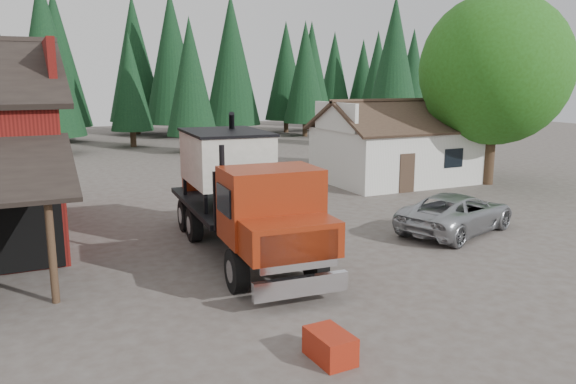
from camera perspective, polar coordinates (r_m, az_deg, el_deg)
name	(u,v)px	position (r m, az deg, el deg)	size (l,w,h in m)	color
ground	(286,295)	(15.29, -0.22, -10.43)	(120.00, 120.00, 0.00)	#4A413A
farmhouse	(396,152)	(32.35, 10.94, 4.03)	(8.60, 6.42, 4.65)	silver
deciduous_tree	(495,75)	(32.43, 20.31, 11.08)	(8.00, 8.00, 10.20)	#382619
conifer_backdrop	(95,142)	(55.47, -19.05, 4.87)	(76.00, 16.00, 16.00)	black
near_pine_b	(191,77)	(44.51, -9.87, 11.47)	(3.96, 3.96, 10.40)	#382619
near_pine_c	(394,64)	(47.92, 10.71, 12.62)	(4.84, 4.84, 12.40)	#382619
near_pine_d	(45,56)	(46.93, -23.45, 12.55)	(5.28, 5.28, 13.40)	#382619
feed_truck	(241,190)	(18.37, -4.80, 0.18)	(3.31, 10.22, 4.55)	black
silver_car	(457,213)	(22.08, 16.78, -2.03)	(2.48, 5.38, 1.50)	#AEB1B6
equip_box	(330,346)	(11.98, 4.29, -15.34)	(0.70, 1.10, 0.60)	maroon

